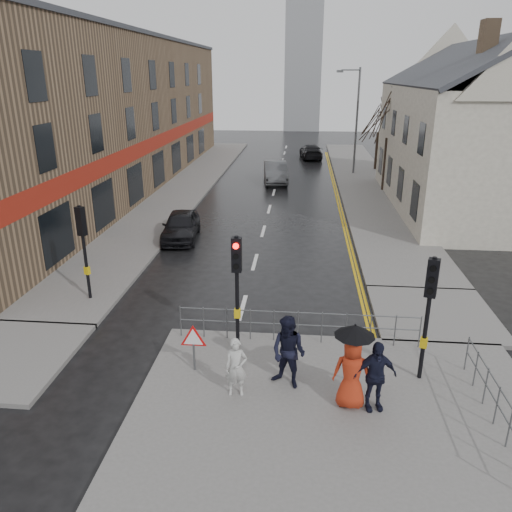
% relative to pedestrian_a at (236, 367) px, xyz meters
% --- Properties ---
extents(ground, '(120.00, 120.00, 0.00)m').
position_rel_pedestrian_a_xyz_m(ground, '(-0.47, 2.16, -0.91)').
color(ground, black).
rests_on(ground, ground).
extents(near_pavement, '(10.00, 9.00, 0.14)m').
position_rel_pedestrian_a_xyz_m(near_pavement, '(2.53, -1.34, -0.84)').
color(near_pavement, '#605E5B').
rests_on(near_pavement, ground).
extents(left_pavement, '(4.00, 44.00, 0.14)m').
position_rel_pedestrian_a_xyz_m(left_pavement, '(-6.97, 25.16, -0.84)').
color(left_pavement, '#605E5B').
rests_on(left_pavement, ground).
extents(right_pavement, '(4.00, 40.00, 0.14)m').
position_rel_pedestrian_a_xyz_m(right_pavement, '(6.03, 27.16, -0.84)').
color(right_pavement, '#605E5B').
rests_on(right_pavement, ground).
extents(pavement_bridge_right, '(4.00, 4.20, 0.14)m').
position_rel_pedestrian_a_xyz_m(pavement_bridge_right, '(6.03, 5.16, -0.84)').
color(pavement_bridge_right, '#605E5B').
rests_on(pavement_bridge_right, ground).
extents(pavement_stub_left, '(4.00, 4.20, 0.14)m').
position_rel_pedestrian_a_xyz_m(pavement_stub_left, '(-6.97, 1.16, -0.84)').
color(pavement_stub_left, '#605E5B').
rests_on(pavement_stub_left, ground).
extents(building_left_terrace, '(8.00, 42.00, 10.00)m').
position_rel_pedestrian_a_xyz_m(building_left_terrace, '(-12.47, 24.16, 4.09)').
color(building_left_terrace, '#7D6248').
rests_on(building_left_terrace, ground).
extents(building_right_cream, '(9.00, 16.40, 10.10)m').
position_rel_pedestrian_a_xyz_m(building_right_cream, '(11.53, 20.16, 3.88)').
color(building_right_cream, beige).
rests_on(building_right_cream, ground).
extents(church_tower, '(5.00, 5.00, 18.00)m').
position_rel_pedestrian_a_xyz_m(church_tower, '(1.03, 64.16, 8.09)').
color(church_tower, gray).
rests_on(church_tower, ground).
extents(traffic_signal_near_left, '(0.28, 0.27, 3.40)m').
position_rel_pedestrian_a_xyz_m(traffic_signal_near_left, '(-0.27, 2.36, 1.55)').
color(traffic_signal_near_left, black).
rests_on(traffic_signal_near_left, near_pavement).
extents(traffic_signal_near_right, '(0.34, 0.33, 3.40)m').
position_rel_pedestrian_a_xyz_m(traffic_signal_near_right, '(4.73, 1.16, 1.55)').
color(traffic_signal_near_right, black).
rests_on(traffic_signal_near_right, near_pavement).
extents(traffic_signal_far_left, '(0.34, 0.33, 3.40)m').
position_rel_pedestrian_a_xyz_m(traffic_signal_far_left, '(-5.97, 5.17, 1.55)').
color(traffic_signal_far_left, black).
rests_on(traffic_signal_far_left, left_pavement).
extents(guard_railing_front, '(7.14, 0.04, 1.00)m').
position_rel_pedestrian_a_xyz_m(guard_railing_front, '(1.48, 2.76, -0.05)').
color(guard_railing_front, '#595B5E').
rests_on(guard_railing_front, near_pavement).
extents(guard_railing_side, '(0.04, 4.54, 1.00)m').
position_rel_pedestrian_a_xyz_m(guard_railing_side, '(6.03, -0.59, -0.06)').
color(guard_railing_side, '#595B5E').
rests_on(guard_railing_side, near_pavement).
extents(warning_sign, '(0.80, 0.07, 1.35)m').
position_rel_pedestrian_a_xyz_m(warning_sign, '(-1.27, 0.96, 0.14)').
color(warning_sign, '#595B5E').
rests_on(warning_sign, near_pavement).
extents(street_lamp, '(1.83, 0.25, 8.00)m').
position_rel_pedestrian_a_xyz_m(street_lamp, '(5.35, 30.16, 3.80)').
color(street_lamp, '#595B5E').
rests_on(street_lamp, right_pavement).
extents(tree_near, '(2.40, 2.40, 6.58)m').
position_rel_pedestrian_a_xyz_m(tree_near, '(7.03, 24.16, 4.23)').
color(tree_near, '#31241B').
rests_on(tree_near, right_pavement).
extents(tree_far, '(2.40, 2.40, 5.64)m').
position_rel_pedestrian_a_xyz_m(tree_far, '(7.53, 32.16, 3.52)').
color(tree_far, '#31241B').
rests_on(tree_far, right_pavement).
extents(pedestrian_a, '(0.60, 0.43, 1.53)m').
position_rel_pedestrian_a_xyz_m(pedestrian_a, '(0.00, 0.00, 0.00)').
color(pedestrian_a, '#B4B5B0').
rests_on(pedestrian_a, near_pavement).
extents(pedestrian_b, '(1.17, 1.07, 1.93)m').
position_rel_pedestrian_a_xyz_m(pedestrian_b, '(1.27, 0.49, 0.20)').
color(pedestrian_b, black).
rests_on(pedestrian_b, near_pavement).
extents(pedestrian_with_umbrella, '(0.96, 0.96, 2.18)m').
position_rel_pedestrian_a_xyz_m(pedestrian_with_umbrella, '(2.79, -0.19, 0.39)').
color(pedestrian_with_umbrella, '#AC2C14').
rests_on(pedestrian_with_umbrella, near_pavement).
extents(pedestrian_d, '(1.11, 0.64, 1.79)m').
position_rel_pedestrian_a_xyz_m(pedestrian_d, '(3.32, -0.25, 0.13)').
color(pedestrian_d, black).
rests_on(pedestrian_d, near_pavement).
extents(car_parked, '(2.01, 4.19, 1.38)m').
position_rel_pedestrian_a_xyz_m(car_parked, '(-4.40, 12.51, -0.22)').
color(car_parked, black).
rests_on(car_parked, ground).
extents(car_mid, '(2.15, 4.79, 1.53)m').
position_rel_pedestrian_a_xyz_m(car_mid, '(-0.56, 26.51, -0.14)').
color(car_mid, '#46484B').
rests_on(car_mid, ground).
extents(car_far, '(2.32, 4.77, 1.34)m').
position_rel_pedestrian_a_xyz_m(car_far, '(2.17, 37.93, -0.24)').
color(car_far, black).
rests_on(car_far, ground).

